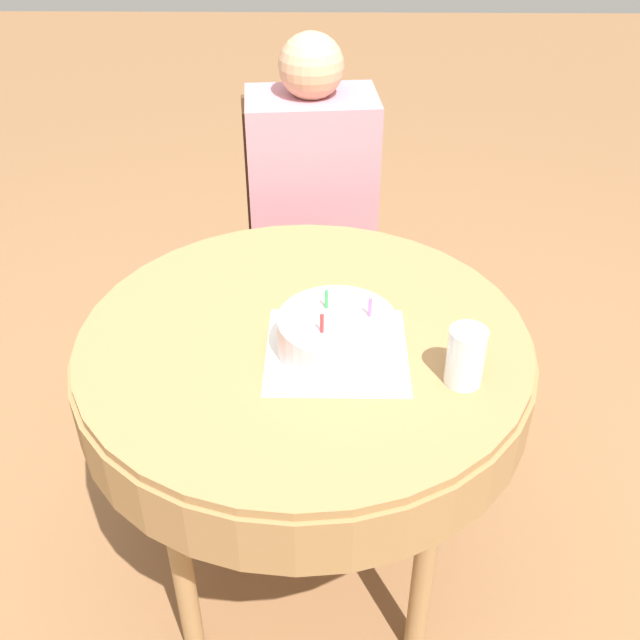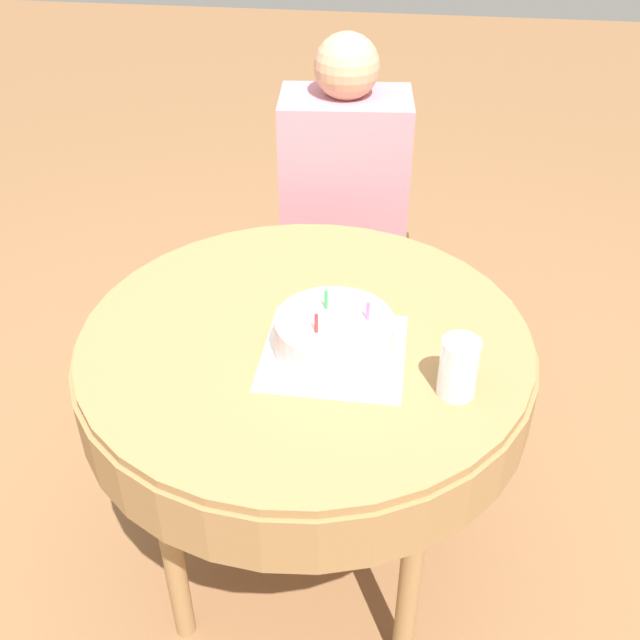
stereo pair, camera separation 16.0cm
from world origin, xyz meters
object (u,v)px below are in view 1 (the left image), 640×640
(birthday_cake, at_px, (337,335))
(drinking_glass, at_px, (466,357))
(person, at_px, (312,196))
(chair, at_px, (310,239))

(birthday_cake, bearing_deg, drinking_glass, -20.08)
(birthday_cake, distance_m, drinking_glass, 0.27)
(person, relative_size, birthday_cake, 4.85)
(chair, bearing_deg, person, -90.00)
(chair, height_order, drinking_glass, chair)
(chair, xyz_separation_m, drinking_glass, (0.33, -1.02, 0.32))
(chair, relative_size, person, 0.80)
(person, distance_m, drinking_glass, 0.98)
(person, bearing_deg, birthday_cake, -90.51)
(birthday_cake, relative_size, drinking_glass, 1.97)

